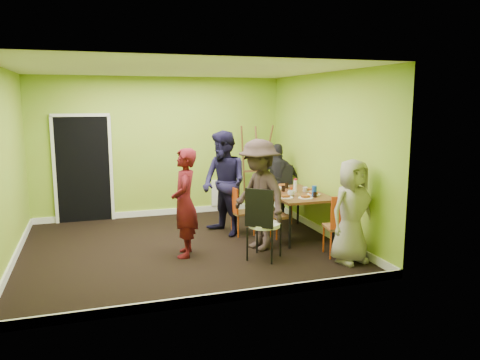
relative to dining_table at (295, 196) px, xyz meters
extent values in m
plane|color=black|center=(-1.99, -0.08, -0.70)|extent=(5.00, 5.00, 0.00)
cube|color=#91A72B|center=(-1.99, 2.17, 0.70)|extent=(5.00, 0.04, 2.80)
cube|color=#91A72B|center=(-1.99, -2.33, 0.70)|extent=(5.00, 0.04, 2.80)
cube|color=#91A72B|center=(-4.49, -0.08, 0.70)|extent=(0.04, 4.50, 2.80)
cube|color=#91A72B|center=(0.51, -0.08, 0.70)|extent=(0.04, 4.50, 2.80)
cube|color=white|center=(-1.99, -0.08, 2.10)|extent=(5.00, 4.50, 0.04)
cube|color=black|center=(-3.49, 2.14, 0.32)|extent=(1.00, 0.05, 2.04)
cube|color=white|center=(-0.69, 2.14, -0.30)|extent=(0.50, 0.04, 0.55)
cylinder|color=black|center=(-0.39, -0.69, -0.34)|extent=(0.04, 0.04, 0.71)
cylinder|color=black|center=(0.39, -0.69, -0.34)|extent=(0.04, 0.04, 0.71)
cylinder|color=black|center=(-0.39, 0.69, -0.34)|extent=(0.04, 0.04, 0.71)
cylinder|color=black|center=(0.39, 0.69, -0.34)|extent=(0.04, 0.04, 0.71)
cube|color=brown|center=(0.00, 0.00, 0.03)|extent=(0.90, 1.50, 0.04)
cylinder|color=#D44713|center=(-1.02, 0.42, -0.50)|extent=(0.02, 0.02, 0.39)
cylinder|color=#D44713|center=(-0.99, 0.13, -0.50)|extent=(0.02, 0.02, 0.39)
cylinder|color=#D44713|center=(-0.72, 0.45, -0.50)|extent=(0.02, 0.02, 0.39)
cylinder|color=#D44713|center=(-0.69, 0.15, -0.50)|extent=(0.02, 0.02, 0.39)
cube|color=brown|center=(-0.86, 0.29, -0.30)|extent=(0.38, 0.38, 0.04)
cube|color=#D44713|center=(-1.02, 0.27, -0.06)|extent=(0.05, 0.33, 0.44)
cylinder|color=#D44713|center=(-0.76, -0.27, -0.46)|extent=(0.03, 0.03, 0.48)
cylinder|color=#D44713|center=(-0.69, -0.62, -0.46)|extent=(0.03, 0.03, 0.48)
cylinder|color=#D44713|center=(-0.41, -0.19, -0.46)|extent=(0.03, 0.03, 0.48)
cylinder|color=#D44713|center=(-0.33, -0.55, -0.46)|extent=(0.03, 0.03, 0.48)
cube|color=brown|center=(-0.55, -0.41, -0.22)|extent=(0.50, 0.50, 0.04)
cube|color=#D44713|center=(-0.74, -0.45, 0.07)|extent=(0.11, 0.40, 0.53)
cylinder|color=#D44713|center=(0.36, 0.99, -0.46)|extent=(0.03, 0.03, 0.48)
cylinder|color=#D44713|center=(0.02, 1.11, -0.46)|extent=(0.03, 0.03, 0.48)
cylinder|color=#D44713|center=(0.24, 0.65, -0.46)|extent=(0.03, 0.03, 0.48)
cylinder|color=#D44713|center=(-0.10, 0.77, -0.46)|extent=(0.03, 0.03, 0.48)
cube|color=brown|center=(0.13, 0.88, -0.22)|extent=(0.54, 0.54, 0.04)
cube|color=#D44713|center=(0.19, 1.07, 0.07)|extent=(0.39, 0.16, 0.53)
cylinder|color=#D44713|center=(-0.02, -1.35, -0.47)|extent=(0.03, 0.03, 0.44)
cylinder|color=#D44713|center=(0.30, -1.41, -0.47)|extent=(0.03, 0.03, 0.44)
cylinder|color=#D44713|center=(0.03, -1.02, -0.47)|extent=(0.03, 0.03, 0.44)
cylinder|color=#D44713|center=(0.36, -1.08, -0.47)|extent=(0.03, 0.03, 0.44)
cube|color=brown|center=(0.17, -1.22, -0.25)|extent=(0.45, 0.45, 0.04)
cube|color=#D44713|center=(0.14, -1.40, 0.01)|extent=(0.37, 0.09, 0.49)
cylinder|color=black|center=(-1.22, -1.03, -0.44)|extent=(0.03, 0.03, 0.51)
cylinder|color=black|center=(-0.94, -1.28, -0.44)|extent=(0.03, 0.03, 0.51)
cylinder|color=black|center=(-0.96, -0.74, -0.44)|extent=(0.03, 0.03, 0.51)
cylinder|color=black|center=(-0.68, -1.00, -0.44)|extent=(0.03, 0.03, 0.51)
cylinder|color=white|center=(-0.95, -1.01, -0.18)|extent=(0.47, 0.47, 0.06)
cube|color=black|center=(-1.09, -1.17, 0.11)|extent=(0.34, 0.31, 0.56)
cylinder|color=brown|center=(-0.27, 2.03, 0.22)|extent=(0.26, 0.43, 1.83)
cylinder|color=brown|center=(0.20, 2.03, 0.22)|extent=(0.26, 0.43, 1.83)
cylinder|color=brown|center=(-0.03, 1.76, 0.22)|extent=(0.04, 0.42, 1.79)
cube|color=brown|center=(-0.03, 1.98, 0.16)|extent=(0.49, 0.04, 0.04)
cylinder|color=white|center=(-0.19, 0.46, 0.06)|extent=(0.24, 0.24, 0.01)
cylinder|color=white|center=(-0.33, -0.34, 0.06)|extent=(0.26, 0.26, 0.01)
cylinder|color=white|center=(0.03, 0.62, 0.06)|extent=(0.25, 0.25, 0.01)
cylinder|color=white|center=(-0.02, -0.47, 0.06)|extent=(0.24, 0.24, 0.01)
cylinder|color=white|center=(0.31, 0.09, 0.06)|extent=(0.22, 0.22, 0.01)
cylinder|color=white|center=(0.23, -0.26, 0.06)|extent=(0.23, 0.23, 0.01)
cylinder|color=white|center=(0.03, 0.05, 0.16)|extent=(0.06, 0.06, 0.21)
cylinder|color=blue|center=(0.19, -0.37, 0.14)|extent=(0.08, 0.08, 0.18)
cylinder|color=#D44713|center=(-0.01, 0.12, 0.09)|extent=(0.04, 0.04, 0.08)
cylinder|color=black|center=(-0.14, 0.18, 0.10)|extent=(0.06, 0.06, 0.10)
cylinder|color=black|center=(0.03, 0.43, 0.11)|extent=(0.07, 0.07, 0.10)
cylinder|color=black|center=(0.16, -0.44, 0.10)|extent=(0.06, 0.06, 0.09)
imported|color=white|center=(-0.18, -0.24, 0.10)|extent=(0.12, 0.12, 0.09)
imported|color=white|center=(0.21, 0.02, 0.10)|extent=(0.09, 0.09, 0.09)
imported|color=#500D14|center=(-2.04, -0.51, 0.12)|extent=(0.52, 0.67, 1.64)
imported|color=black|center=(-1.16, 0.41, 0.22)|extent=(0.97, 1.08, 1.82)
imported|color=#2D211E|center=(-0.86, -0.55, 0.18)|extent=(0.95, 1.27, 1.74)
imported|color=black|center=(0.17, 1.17, 0.05)|extent=(0.95, 0.67, 1.50)
imported|color=gray|center=(0.20, -1.54, 0.06)|extent=(0.83, 0.63, 1.51)
camera|label=1|loc=(-3.35, -7.27, 1.63)|focal=35.00mm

